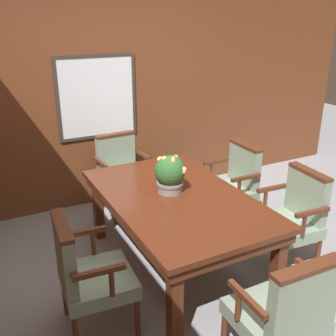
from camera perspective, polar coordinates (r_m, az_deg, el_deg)
ground_plane at (r=3.59m, az=2.94°, el=-15.91°), size 14.00×14.00×0.00m
wall_back at (r=4.71m, az=-8.83°, el=9.47°), size 7.20×0.08×2.45m
dining_table at (r=3.43m, az=1.16°, el=-5.33°), size 1.12×1.85×0.72m
chair_head_near at (r=2.62m, az=16.50°, el=-19.40°), size 0.57×0.51×0.91m
chair_right_far at (r=4.27m, az=9.40°, el=-2.13°), size 0.51×0.57×0.91m
chair_left_near at (r=2.89m, az=-11.71°, el=-14.56°), size 0.53×0.58×0.91m
chair_right_near at (r=3.72m, az=17.63°, el=-6.56°), size 0.53×0.58×0.91m
chair_head_far at (r=4.56m, az=-6.78°, el=-0.41°), size 0.58×0.53×0.91m
potted_plant at (r=3.39m, az=0.30°, el=-0.83°), size 0.27×0.27×0.34m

